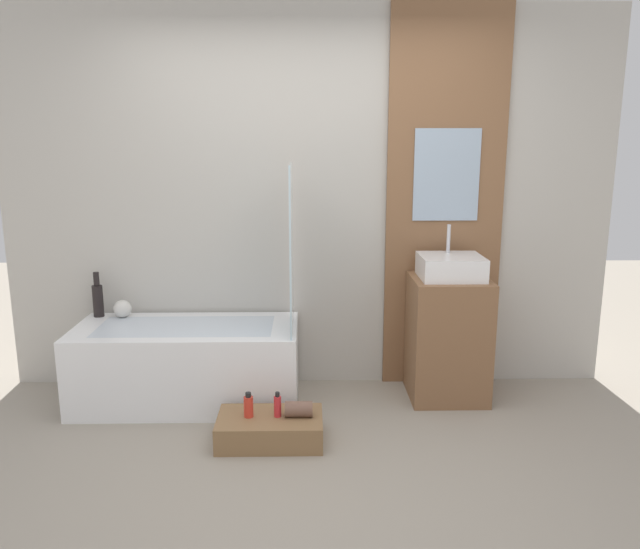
{
  "coord_description": "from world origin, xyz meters",
  "views": [
    {
      "loc": [
        -0.01,
        -2.73,
        1.74
      ],
      "look_at": [
        0.06,
        0.72,
        0.98
      ],
      "focal_mm": 35.0,
      "sensor_mm": 36.0,
      "label": 1
    }
  ],
  "objects": [
    {
      "name": "vase_tall_dark",
      "position": [
        -1.45,
        1.44,
        0.65
      ],
      "size": [
        0.07,
        0.07,
        0.31
      ],
      "color": "black",
      "rests_on": "bathtub"
    },
    {
      "name": "glass_shower_screen",
      "position": [
        -0.11,
        1.12,
        1.05
      ],
      "size": [
        0.01,
        0.47,
        1.05
      ],
      "primitive_type": "cube",
      "color": "silver",
      "rests_on": "bathtub"
    },
    {
      "name": "wall_wood_accent",
      "position": [
        0.93,
        1.53,
        1.31
      ],
      "size": [
        0.8,
        0.04,
        2.6
      ],
      "color": "brown",
      "rests_on": "ground_plane"
    },
    {
      "name": "vase_round_light",
      "position": [
        -1.28,
        1.42,
        0.59
      ],
      "size": [
        0.12,
        0.12,
        0.12
      ],
      "primitive_type": "sphere",
      "color": "silver",
      "rests_on": "bathtub"
    },
    {
      "name": "vanity_cabinet",
      "position": [
        0.93,
        1.26,
        0.41
      ],
      "size": [
        0.51,
        0.49,
        0.83
      ],
      "primitive_type": "cube",
      "color": "brown",
      "rests_on": "ground_plane"
    },
    {
      "name": "ground_plane",
      "position": [
        0.0,
        0.0,
        0.0
      ],
      "size": [
        12.0,
        12.0,
        0.0
      ],
      "primitive_type": "plane",
      "color": "gray"
    },
    {
      "name": "bottle_soap_secondary",
      "position": [
        -0.19,
        0.62,
        0.22
      ],
      "size": [
        0.04,
        0.04,
        0.15
      ],
      "color": "red",
      "rests_on": "wooden_step_bench"
    },
    {
      "name": "wooden_step_bench",
      "position": [
        -0.23,
        0.62,
        0.08
      ],
      "size": [
        0.61,
        0.37,
        0.15
      ],
      "primitive_type": "cube",
      "color": "olive",
      "rests_on": "ground_plane"
    },
    {
      "name": "bottle_soap_primary",
      "position": [
        -0.35,
        0.62,
        0.22
      ],
      "size": [
        0.05,
        0.05,
        0.15
      ],
      "color": "red",
      "rests_on": "wooden_step_bench"
    },
    {
      "name": "towel_roll",
      "position": [
        -0.06,
        0.62,
        0.2
      ],
      "size": [
        0.16,
        0.09,
        0.09
      ],
      "primitive_type": "cylinder",
      "rotation": [
        0.0,
        1.57,
        0.0
      ],
      "color": "brown",
      "rests_on": "wooden_step_bench"
    },
    {
      "name": "sink",
      "position": [
        0.93,
        1.26,
        0.9
      ],
      "size": [
        0.41,
        0.37,
        0.34
      ],
      "color": "white",
      "rests_on": "vanity_cabinet"
    },
    {
      "name": "bathtub",
      "position": [
        -0.81,
        1.2,
        0.27
      ],
      "size": [
        1.46,
        0.66,
        0.53
      ],
      "color": "white",
      "rests_on": "ground_plane"
    },
    {
      "name": "wall_tiled_back",
      "position": [
        0.0,
        1.58,
        1.3
      ],
      "size": [
        4.2,
        0.06,
        2.6
      ],
      "primitive_type": "cube",
      "color": "#B7B2A8",
      "rests_on": "ground_plane"
    }
  ]
}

